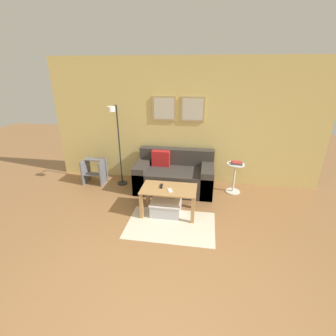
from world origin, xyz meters
The scene contains 12 objects.
ground_plane centered at (0.00, 0.00, 0.00)m, with size 16.00×16.00×0.00m, color olive.
wall_back centered at (0.00, 3.29, 1.28)m, with size 5.60×0.09×2.55m.
area_rug centered at (-0.01, 1.56, 0.00)m, with size 1.40×0.92×0.01m, color beige.
couch centered at (-0.12, 2.83, 0.29)m, with size 1.55×0.84×0.78m.
coffee_table centered at (-0.09, 1.91, 0.38)m, with size 0.92×0.52×0.48m.
storage_bin centered at (-0.14, 1.90, 0.12)m, with size 0.51×0.46×0.24m.
floor_lamp centered at (-1.27, 2.76, 1.03)m, with size 0.22×0.45×1.69m.
side_table centered at (1.07, 2.87, 0.37)m, with size 0.34×0.34×0.61m.
book_stack centered at (1.09, 2.86, 0.63)m, with size 0.23×0.18×0.04m.
remote_control centered at (-0.23, 1.95, 0.49)m, with size 0.04×0.15×0.02m, color black.
cell_phone centered at (-0.06, 1.84, 0.48)m, with size 0.07×0.14×0.01m, color silver.
step_stool centered at (-1.87, 2.85, 0.28)m, with size 0.44×0.39×0.52m.
Camera 1 is at (0.47, -1.66, 2.35)m, focal length 26.00 mm.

